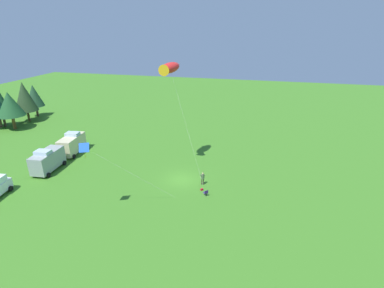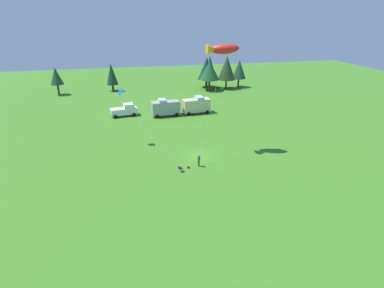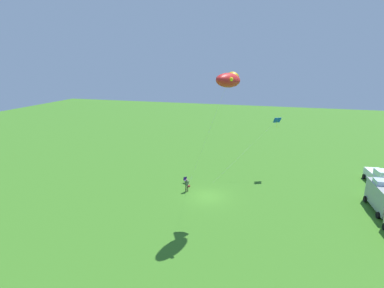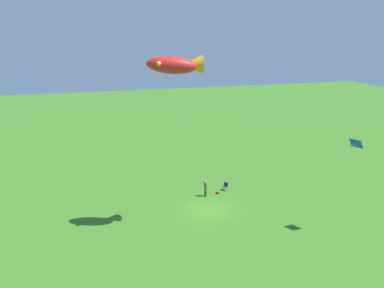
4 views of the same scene
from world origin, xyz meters
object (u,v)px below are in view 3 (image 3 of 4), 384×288
(backpack_on_grass, at_px, (188,186))
(kite_large_fish, at_px, (229,80))
(kite_diamond_blue, at_px, (275,122))
(truck_white_pickup, at_px, (380,177))
(folding_chair, at_px, (186,180))
(person_kite_flyer, at_px, (187,184))

(backpack_on_grass, xyz_separation_m, kite_large_fish, (5.76, 5.83, 14.03))
(kite_diamond_blue, bearing_deg, backpack_on_grass, -53.11)
(truck_white_pickup, bearing_deg, folding_chair, -83.63)
(person_kite_flyer, xyz_separation_m, backpack_on_grass, (-1.43, -0.21, -0.91))
(person_kite_flyer, bearing_deg, truck_white_pickup, 97.90)
(kite_large_fish, bearing_deg, folding_chair, -136.51)
(person_kite_flyer, height_order, truck_white_pickup, truck_white_pickup)
(person_kite_flyer, bearing_deg, kite_diamond_blue, 119.29)
(kite_large_fish, bearing_deg, person_kite_flyer, -127.61)
(folding_chair, distance_m, kite_diamond_blue, 14.76)
(person_kite_flyer, height_order, backpack_on_grass, person_kite_flyer)
(kite_large_fish, bearing_deg, truck_white_pickup, 126.31)
(backpack_on_grass, height_order, kite_large_fish, kite_large_fish)
(person_kite_flyer, distance_m, kite_diamond_blue, 15.19)
(person_kite_flyer, relative_size, truck_white_pickup, 0.33)
(person_kite_flyer, distance_m, backpack_on_grass, 1.71)
(kite_diamond_blue, bearing_deg, person_kite_flyer, -47.75)
(person_kite_flyer, xyz_separation_m, kite_large_fish, (4.32, 5.61, 13.12))
(folding_chair, relative_size, kite_diamond_blue, 0.10)
(kite_large_fish, bearing_deg, backpack_on_grass, -134.67)
(backpack_on_grass, bearing_deg, kite_diamond_blue, 126.89)
(kite_diamond_blue, bearing_deg, folding_chair, -59.40)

